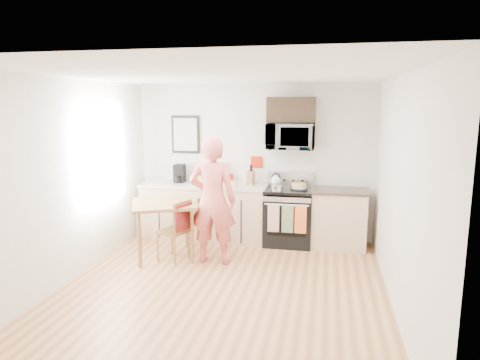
% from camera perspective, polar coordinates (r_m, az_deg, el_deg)
% --- Properties ---
extents(floor, '(4.60, 4.60, 0.00)m').
position_cam_1_polar(floor, '(5.45, -2.43, -14.54)').
color(floor, '#985F3A').
rests_on(floor, ground).
extents(back_wall, '(4.00, 0.04, 2.60)m').
position_cam_1_polar(back_wall, '(7.27, 1.87, 2.43)').
color(back_wall, beige).
rests_on(back_wall, floor).
extents(front_wall, '(4.00, 0.04, 2.60)m').
position_cam_1_polar(front_wall, '(2.95, -13.64, -9.47)').
color(front_wall, beige).
rests_on(front_wall, floor).
extents(left_wall, '(0.04, 4.60, 2.60)m').
position_cam_1_polar(left_wall, '(5.86, -21.88, -0.18)').
color(left_wall, beige).
rests_on(left_wall, floor).
extents(right_wall, '(0.04, 4.60, 2.60)m').
position_cam_1_polar(right_wall, '(4.96, 20.47, -1.84)').
color(right_wall, beige).
rests_on(right_wall, floor).
extents(ceiling, '(4.00, 4.60, 0.04)m').
position_cam_1_polar(ceiling, '(4.96, -2.67, 13.88)').
color(ceiling, white).
rests_on(ceiling, back_wall).
extents(window, '(0.06, 1.40, 1.50)m').
position_cam_1_polar(window, '(6.48, -17.89, 3.23)').
color(window, white).
rests_on(window, left_wall).
extents(cabinet_left, '(2.10, 0.60, 0.90)m').
position_cam_1_polar(cabinet_left, '(7.33, -4.77, -4.32)').
color(cabinet_left, '#D4B488').
rests_on(cabinet_left, floor).
extents(countertop_left, '(2.14, 0.64, 0.04)m').
position_cam_1_polar(countertop_left, '(7.22, -4.82, -0.71)').
color(countertop_left, beige).
rests_on(countertop_left, cabinet_left).
extents(cabinet_right, '(0.84, 0.60, 0.90)m').
position_cam_1_polar(cabinet_right, '(7.05, 12.99, -5.14)').
color(cabinet_right, '#D4B488').
rests_on(cabinet_right, floor).
extents(countertop_right, '(0.88, 0.64, 0.04)m').
position_cam_1_polar(countertop_right, '(6.94, 13.15, -1.39)').
color(countertop_right, black).
rests_on(countertop_right, cabinet_right).
extents(range, '(0.76, 0.70, 1.16)m').
position_cam_1_polar(range, '(7.05, 6.46, -5.05)').
color(range, black).
rests_on(range, floor).
extents(microwave, '(0.76, 0.51, 0.42)m').
position_cam_1_polar(microwave, '(6.93, 6.75, 5.81)').
color(microwave, '#B1B1B6').
rests_on(microwave, back_wall).
extents(upper_cabinet, '(0.76, 0.35, 0.40)m').
position_cam_1_polar(upper_cabinet, '(6.95, 6.86, 9.28)').
color(upper_cabinet, black).
rests_on(upper_cabinet, back_wall).
extents(wall_art, '(0.50, 0.04, 0.65)m').
position_cam_1_polar(wall_art, '(7.50, -7.27, 6.04)').
color(wall_art, black).
rests_on(wall_art, back_wall).
extents(wall_trivet, '(0.20, 0.02, 0.20)m').
position_cam_1_polar(wall_trivet, '(7.25, 2.24, 2.40)').
color(wall_trivet, '#AE260E').
rests_on(wall_trivet, back_wall).
extents(person, '(0.69, 0.47, 1.84)m').
position_cam_1_polar(person, '(6.09, -3.66, -2.75)').
color(person, '#D9403B').
rests_on(person, floor).
extents(dining_table, '(1.03, 1.03, 0.84)m').
position_cam_1_polar(dining_table, '(6.43, -10.11, -3.79)').
color(dining_table, brown).
rests_on(dining_table, floor).
extents(chair, '(0.52, 0.49, 0.91)m').
position_cam_1_polar(chair, '(6.24, -8.05, -5.69)').
color(chair, brown).
rests_on(chair, floor).
extents(knife_block, '(0.12, 0.16, 0.23)m').
position_cam_1_polar(knife_block, '(7.15, 1.45, 0.32)').
color(knife_block, brown).
rests_on(knife_block, countertop_left).
extents(utensil_crock, '(0.12, 0.12, 0.36)m').
position_cam_1_polar(utensil_crock, '(7.30, -1.37, 0.75)').
color(utensil_crock, '#AE260E').
rests_on(utensil_crock, countertop_left).
extents(fruit_bowl, '(0.27, 0.27, 0.11)m').
position_cam_1_polar(fruit_bowl, '(7.36, -5.87, -0.04)').
color(fruit_bowl, white).
rests_on(fruit_bowl, countertop_left).
extents(milk_carton, '(0.11, 0.11, 0.27)m').
position_cam_1_polar(milk_carton, '(7.21, -5.06, 0.50)').
color(milk_carton, tan).
rests_on(milk_carton, countertop_left).
extents(coffee_maker, '(0.19, 0.27, 0.31)m').
position_cam_1_polar(coffee_maker, '(7.41, -8.09, 0.80)').
color(coffee_maker, black).
rests_on(coffee_maker, countertop_left).
extents(bread_bag, '(0.29, 0.15, 0.10)m').
position_cam_1_polar(bread_bag, '(6.89, -1.70, -0.59)').
color(bread_bag, tan).
rests_on(bread_bag, countertop_left).
extents(cake, '(0.28, 0.28, 0.09)m').
position_cam_1_polar(cake, '(6.90, 7.88, -0.86)').
color(cake, black).
rests_on(cake, range).
extents(kettle, '(0.17, 0.17, 0.22)m').
position_cam_1_polar(kettle, '(7.11, 4.79, -0.08)').
color(kettle, white).
rests_on(kettle, range).
extents(pot, '(0.18, 0.30, 0.09)m').
position_cam_1_polar(pot, '(6.72, 4.99, -1.10)').
color(pot, '#B1B1B6').
rests_on(pot, range).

